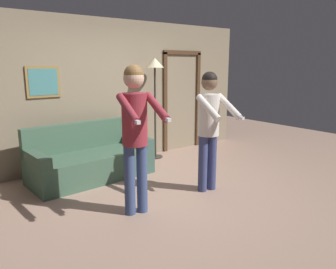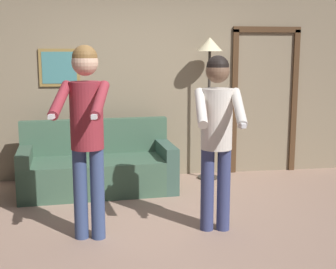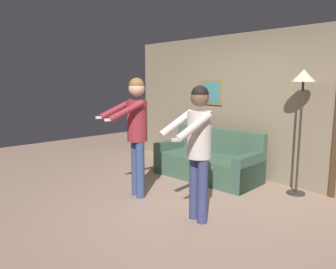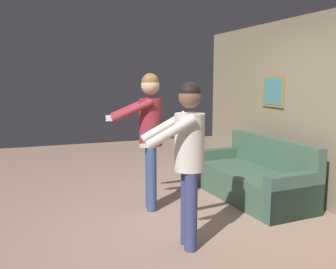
# 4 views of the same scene
# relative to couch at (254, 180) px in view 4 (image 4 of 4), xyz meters

# --- Properties ---
(ground_plane) EXTENTS (12.00, 12.00, 0.00)m
(ground_plane) POSITION_rel_couch_xyz_m (0.61, -1.31, -0.28)
(ground_plane) COLOR tan
(back_wall_assembly) EXTENTS (6.40, 0.10, 2.60)m
(back_wall_assembly) POSITION_rel_couch_xyz_m (0.63, 0.65, 1.02)
(back_wall_assembly) COLOR gray
(back_wall_assembly) RESTS_ON ground_plane
(couch) EXTENTS (1.95, 0.98, 0.87)m
(couch) POSITION_rel_couch_xyz_m (0.00, 0.00, 0.00)
(couch) COLOR #3F5E49
(couch) RESTS_ON ground_plane
(person_standing_left) EXTENTS (0.52, 0.75, 1.80)m
(person_standing_left) POSITION_rel_couch_xyz_m (-0.09, -1.56, 0.83)
(person_standing_left) COLOR #374875
(person_standing_left) RESTS_ON ground_plane
(person_standing_right) EXTENTS (0.49, 0.69, 1.71)m
(person_standing_right) POSITION_rel_couch_xyz_m (1.13, -1.53, 0.75)
(person_standing_right) COLOR navy
(person_standing_right) RESTS_ON ground_plane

